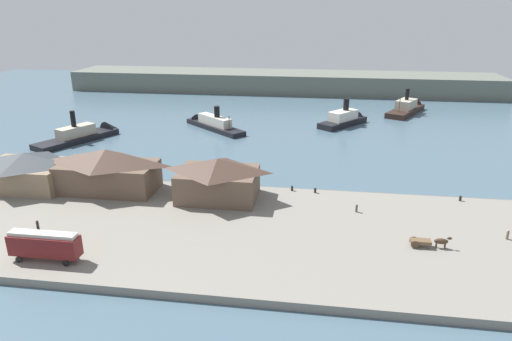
{
  "coord_description": "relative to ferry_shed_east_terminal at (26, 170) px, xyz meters",
  "views": [
    {
      "loc": [
        17.34,
        -85.37,
        34.41
      ],
      "look_at": [
        4.54,
        2.96,
        2.0
      ],
      "focal_mm": 31.71,
      "sensor_mm": 36.0,
      "label": 1
    }
  ],
  "objects": [
    {
      "name": "pedestrian_walking_east",
      "position": [
        12.54,
        -16.48,
        -2.73
      ],
      "size": [
        0.42,
        0.42,
        1.69
      ],
      "color": "#232328",
      "rests_on": "quay_promenade"
    },
    {
      "name": "pedestrian_near_cart",
      "position": [
        62.85,
        -2.58,
        -2.81
      ],
      "size": [
        0.38,
        0.38,
        1.52
      ],
      "color": "#3D4C42",
      "rests_on": "quay_promenade"
    },
    {
      "name": "ferry_approaching_east",
      "position": [
        22.98,
        54.6,
        -3.3
      ],
      "size": [
        22.45,
        20.68,
        8.62
      ],
      "color": "black",
      "rests_on": "ground"
    },
    {
      "name": "ferry_approaching_west",
      "position": [
        64.01,
        64.54,
        -2.96
      ],
      "size": [
        16.38,
        18.78,
        9.76
      ],
      "color": "black",
      "rests_on": "ground"
    },
    {
      "name": "ground_plane",
      "position": [
        38.55,
        10.46,
        -4.7
      ],
      "size": [
        320.0,
        320.0,
        0.0
      ],
      "primitive_type": "plane",
      "color": "#476070"
    },
    {
      "name": "ferry_moored_east",
      "position": [
        85.92,
        85.13,
        -3.14
      ],
      "size": [
        16.58,
        24.23,
        10.47
      ],
      "color": "black",
      "rests_on": "ground"
    },
    {
      "name": "ferry_shed_customs_shed",
      "position": [
        38.02,
        -0.03,
        0.38
      ],
      "size": [
        14.43,
        10.61,
        7.65
      ],
      "color": "brown",
      "rests_on": "quay_promenade"
    },
    {
      "name": "seawall_edge",
      "position": [
        38.55,
        6.86,
        -4.2
      ],
      "size": [
        110.0,
        0.8,
        1.0
      ],
      "primitive_type": "cube",
      "color": "#666159",
      "rests_on": "ground"
    },
    {
      "name": "pedestrian_near_west_shed",
      "position": [
        84.88,
        -9.15,
        -2.79
      ],
      "size": [
        0.39,
        0.39,
        1.57
      ],
      "color": "#6B5B4C",
      "rests_on": "quay_promenade"
    },
    {
      "name": "mooring_post_west",
      "position": [
        51.24,
        5.42,
        -3.05
      ],
      "size": [
        0.44,
        0.44,
        0.9
      ],
      "primitive_type": "cylinder",
      "color": "black",
      "rests_on": "quay_promenade"
    },
    {
      "name": "far_headland",
      "position": [
        38.55,
        120.46,
        -0.7
      ],
      "size": [
        180.0,
        24.0,
        8.0
      ],
      "primitive_type": "cube",
      "color": "#60665B",
      "rests_on": "ground"
    },
    {
      "name": "mooring_post_center_west",
      "position": [
        81.85,
        4.98,
        -3.05
      ],
      "size": [
        0.44,
        0.44,
        0.9
      ],
      "primitive_type": "cylinder",
      "color": "black",
      "rests_on": "quay_promenade"
    },
    {
      "name": "quay_promenade",
      "position": [
        38.55,
        -11.54,
        -4.1
      ],
      "size": [
        110.0,
        36.0,
        1.2
      ],
      "primitive_type": "cube",
      "color": "gray",
      "rests_on": "ground"
    },
    {
      "name": "street_tram",
      "position": [
        19.21,
        -24.79,
        -1.0
      ],
      "size": [
        9.96,
        2.41,
        4.28
      ],
      "color": "maroon",
      "rests_on": "quay_promenade"
    },
    {
      "name": "horse_cart",
      "position": [
        72.46,
        -13.4,
        -2.58
      ],
      "size": [
        5.78,
        1.47,
        1.87
      ],
      "color": "brown",
      "rests_on": "quay_promenade"
    },
    {
      "name": "ferry_near_quay",
      "position": [
        -7.58,
        37.67,
        -3.38
      ],
      "size": [
        16.46,
        25.48,
        10.49
      ],
      "color": "black",
      "rests_on": "ground"
    },
    {
      "name": "ferry_shed_east_terminal",
      "position": [
        0.0,
        0.0,
        0.0
      ],
      "size": [
        16.17,
        11.21,
        6.91
      ],
      "color": "#847056",
      "rests_on": "quay_promenade"
    },
    {
      "name": "mooring_post_east",
      "position": [
        55.65,
        5.0,
        -3.05
      ],
      "size": [
        0.44,
        0.44,
        0.9
      ],
      "primitive_type": "cylinder",
      "color": "black",
      "rests_on": "quay_promenade"
    },
    {
      "name": "ferry_shed_west_terminal",
      "position": [
        16.5,
        0.67,
        0.65
      ],
      "size": [
        18.48,
        9.57,
        8.18
      ],
      "color": "brown",
      "rests_on": "quay_promenade"
    }
  ]
}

